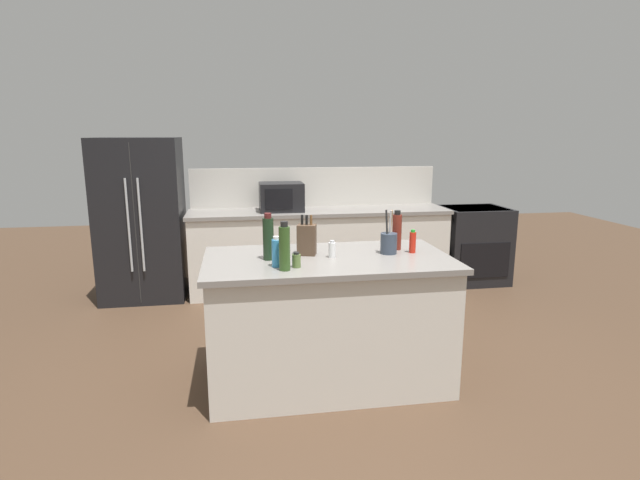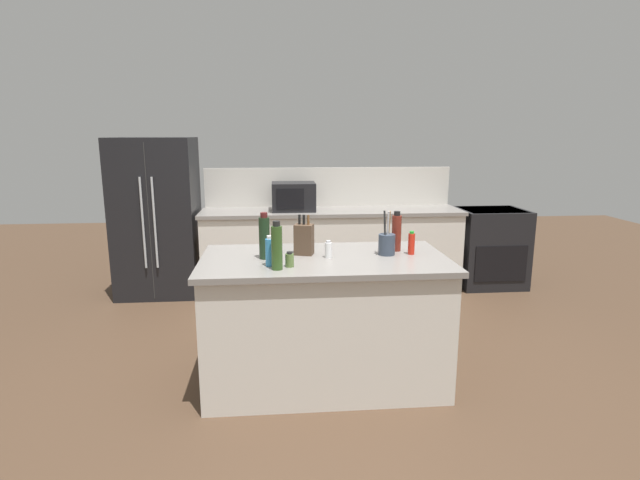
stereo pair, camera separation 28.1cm
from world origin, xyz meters
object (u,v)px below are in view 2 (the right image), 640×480
at_px(refrigerator, 157,217).
at_px(range_oven, 490,247).
at_px(knife_block, 304,239).
at_px(hot_sauce_bottle, 411,243).
at_px(dish_soap_bottle, 270,252).
at_px(utensil_crock, 387,244).
at_px(olive_oil_bottle, 277,247).
at_px(microwave, 293,197).
at_px(salt_shaker, 328,250).
at_px(spice_jar_oregano, 290,260).
at_px(vinegar_bottle, 397,232).
at_px(wine_bottle, 264,237).

height_order(refrigerator, range_oven, refrigerator).
xyz_separation_m(knife_block, hot_sauce_bottle, (0.77, -0.07, -0.03)).
height_order(knife_block, dish_soap_bottle, knife_block).
xyz_separation_m(knife_block, dish_soap_bottle, (-0.24, -0.30, -0.02)).
xyz_separation_m(utensil_crock, olive_oil_bottle, (-0.79, -0.33, 0.07)).
relative_size(microwave, salt_shaker, 3.94).
xyz_separation_m(range_oven, knife_block, (-2.34, -2.10, 0.59)).
height_order(refrigerator, knife_block, refrigerator).
bearing_deg(olive_oil_bottle, utensil_crock, 22.62).
bearing_deg(spice_jar_oregano, range_oven, 44.70).
bearing_deg(spice_jar_oregano, refrigerator, 119.64).
bearing_deg(knife_block, salt_shaker, -17.16).
height_order(microwave, hot_sauce_bottle, microwave).
distance_m(vinegar_bottle, spice_jar_oregano, 0.90).
height_order(refrigerator, utensil_crock, refrigerator).
height_order(knife_block, salt_shaker, knife_block).
bearing_deg(refrigerator, wine_bottle, -61.03).
relative_size(spice_jar_oregano, hot_sauce_bottle, 0.59).
bearing_deg(salt_shaker, vinegar_bottle, 17.59).
height_order(microwave, dish_soap_bottle, microwave).
bearing_deg(range_oven, utensil_crock, -129.01).
relative_size(vinegar_bottle, olive_oil_bottle, 0.94).
distance_m(spice_jar_oregano, salt_shaker, 0.36).
relative_size(range_oven, microwave, 1.90).
xyz_separation_m(dish_soap_bottle, salt_shaker, (0.41, 0.19, -0.04)).
height_order(refrigerator, salt_shaker, refrigerator).
relative_size(utensil_crock, salt_shaker, 2.61).
xyz_separation_m(microwave, dish_soap_bottle, (-0.24, -2.40, -0.06)).
height_order(microwave, vinegar_bottle, microwave).
bearing_deg(range_oven, salt_shaker, -134.57).
bearing_deg(hot_sauce_bottle, spice_jar_oregano, -163.29).
bearing_deg(range_oven, spice_jar_oregano, -135.30).
bearing_deg(spice_jar_oregano, dish_soap_bottle, 164.64).
distance_m(microwave, wine_bottle, 2.22).
xyz_separation_m(knife_block, wine_bottle, (-0.28, -0.10, 0.04)).
bearing_deg(hot_sauce_bottle, olive_oil_bottle, -161.48).
bearing_deg(salt_shaker, dish_soap_bottle, -155.44).
bearing_deg(olive_oil_bottle, refrigerator, 117.64).
bearing_deg(salt_shaker, knife_block, 145.97).
bearing_deg(salt_shaker, wine_bottle, 178.57).
bearing_deg(dish_soap_bottle, range_oven, 42.85).
distance_m(refrigerator, microwave, 1.55).
distance_m(range_oven, spice_jar_oregano, 3.50).
relative_size(range_oven, salt_shaker, 7.49).
relative_size(range_oven, spice_jar_oregano, 9.06).
bearing_deg(range_oven, knife_block, -138.13).
distance_m(refrigerator, utensil_crock, 3.07).
height_order(knife_block, olive_oil_bottle, olive_oil_bottle).
distance_m(refrigerator, wine_bottle, 2.58).
distance_m(utensil_crock, wine_bottle, 0.88).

